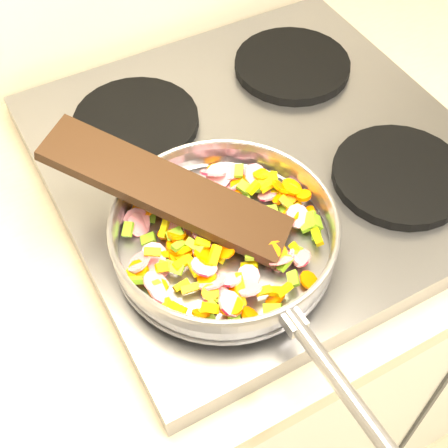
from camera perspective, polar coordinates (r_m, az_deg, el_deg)
cooktop at (r=0.94m, az=3.50°, el=5.81°), size 0.60×0.60×0.04m
grate_fl at (r=0.79m, az=0.10°, el=-2.72°), size 0.19×0.19×0.02m
grate_fr at (r=0.91m, az=15.77°, el=4.31°), size 0.19×0.19×0.02m
grate_bl at (r=0.96m, az=-8.04°, el=9.29°), size 0.19×0.19×0.02m
grate_br at (r=1.06m, az=6.25°, el=14.24°), size 0.19×0.19×0.02m
saute_pan at (r=0.76m, az=0.11°, el=-0.92°), size 0.32×0.49×0.05m
vegetable_heap at (r=0.78m, az=-0.10°, el=-1.07°), size 0.27×0.26×0.05m
wooden_spatula at (r=0.77m, az=-5.29°, el=3.16°), size 0.26×0.29×0.09m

